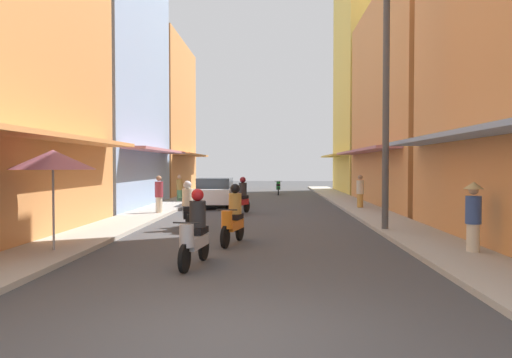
{
  "coord_description": "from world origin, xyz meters",
  "views": [
    {
      "loc": [
        0.58,
        -5.51,
        2.06
      ],
      "look_at": [
        -0.26,
        16.54,
        1.43
      ],
      "focal_mm": 32.95,
      "sensor_mm": 36.0,
      "label": 1
    }
  ],
  "objects_px": {
    "pedestrian_crossing": "(473,215)",
    "utility_pole": "(386,100)",
    "pedestrian_foreground": "(159,196)",
    "pedestrian_far": "(179,189)",
    "motorbike_silver": "(195,232)",
    "motorbike_orange": "(233,217)",
    "pedestrian_midway": "(360,193)",
    "motorbike_green": "(278,188)",
    "vendor_umbrella": "(53,160)",
    "parked_car": "(216,192)",
    "motorbike_red": "(241,197)",
    "motorbike_black": "(187,208)"
  },
  "relations": [
    {
      "from": "pedestrian_crossing",
      "to": "utility_pole",
      "type": "xyz_separation_m",
      "value": [
        -1.09,
        3.76,
        3.11
      ]
    },
    {
      "from": "pedestrian_foreground",
      "to": "pedestrian_far",
      "type": "relative_size",
      "value": 1.06
    },
    {
      "from": "motorbike_silver",
      "to": "pedestrian_foreground",
      "type": "height_order",
      "value": "pedestrian_foreground"
    },
    {
      "from": "motorbike_silver",
      "to": "motorbike_orange",
      "type": "xyz_separation_m",
      "value": [
        0.55,
        2.72,
        0.0
      ]
    },
    {
      "from": "pedestrian_foreground",
      "to": "utility_pole",
      "type": "relative_size",
      "value": 0.21
    },
    {
      "from": "motorbike_silver",
      "to": "pedestrian_far",
      "type": "xyz_separation_m",
      "value": [
        -3.61,
        16.23,
        0.07
      ]
    },
    {
      "from": "pedestrian_crossing",
      "to": "pedestrian_midway",
      "type": "bearing_deg",
      "value": 92.57
    },
    {
      "from": "motorbike_green",
      "to": "pedestrian_foreground",
      "type": "xyz_separation_m",
      "value": [
        -5.05,
        -14.04,
        0.32
      ]
    },
    {
      "from": "motorbike_orange",
      "to": "vendor_umbrella",
      "type": "height_order",
      "value": "vendor_umbrella"
    },
    {
      "from": "motorbike_orange",
      "to": "pedestrian_midway",
      "type": "relative_size",
      "value": 1.1
    },
    {
      "from": "motorbike_silver",
      "to": "parked_car",
      "type": "distance_m",
      "value": 13.84
    },
    {
      "from": "pedestrian_far",
      "to": "motorbike_orange",
      "type": "bearing_deg",
      "value": -72.89
    },
    {
      "from": "motorbike_silver",
      "to": "motorbike_orange",
      "type": "bearing_deg",
      "value": 78.68
    },
    {
      "from": "motorbike_orange",
      "to": "pedestrian_crossing",
      "type": "distance_m",
      "value": 5.78
    },
    {
      "from": "pedestrian_crossing",
      "to": "vendor_umbrella",
      "type": "height_order",
      "value": "vendor_umbrella"
    },
    {
      "from": "parked_car",
      "to": "motorbike_red",
      "type": "bearing_deg",
      "value": -65.43
    },
    {
      "from": "parked_car",
      "to": "motorbike_green",
      "type": "bearing_deg",
      "value": 71.92
    },
    {
      "from": "motorbike_green",
      "to": "motorbike_silver",
      "type": "relative_size",
      "value": 1.0
    },
    {
      "from": "pedestrian_crossing",
      "to": "vendor_umbrella",
      "type": "bearing_deg",
      "value": -178.83
    },
    {
      "from": "motorbike_red",
      "to": "motorbike_black",
      "type": "distance_m",
      "value": 5.16
    },
    {
      "from": "pedestrian_crossing",
      "to": "motorbike_red",
      "type": "bearing_deg",
      "value": 122.55
    },
    {
      "from": "motorbike_red",
      "to": "motorbike_black",
      "type": "xyz_separation_m",
      "value": [
        -1.4,
        -4.97,
        0.0
      ]
    },
    {
      "from": "motorbike_red",
      "to": "utility_pole",
      "type": "height_order",
      "value": "utility_pole"
    },
    {
      "from": "motorbike_green",
      "to": "parked_car",
      "type": "relative_size",
      "value": 0.44
    },
    {
      "from": "utility_pole",
      "to": "motorbike_silver",
      "type": "bearing_deg",
      "value": -135.29
    },
    {
      "from": "utility_pole",
      "to": "motorbike_orange",
      "type": "bearing_deg",
      "value": -153.3
    },
    {
      "from": "motorbike_black",
      "to": "motorbike_silver",
      "type": "distance_m",
      "value": 5.61
    },
    {
      "from": "pedestrian_midway",
      "to": "pedestrian_crossing",
      "type": "distance_m",
      "value": 11.17
    },
    {
      "from": "pedestrian_crossing",
      "to": "pedestrian_far",
      "type": "bearing_deg",
      "value": 122.94
    },
    {
      "from": "pedestrian_crossing",
      "to": "utility_pole",
      "type": "distance_m",
      "value": 5.0
    },
    {
      "from": "vendor_umbrella",
      "to": "parked_car",
      "type": "bearing_deg",
      "value": 80.49
    },
    {
      "from": "pedestrian_crossing",
      "to": "utility_pole",
      "type": "relative_size",
      "value": 0.21
    },
    {
      "from": "motorbike_orange",
      "to": "vendor_umbrella",
      "type": "relative_size",
      "value": 0.74
    },
    {
      "from": "pedestrian_midway",
      "to": "pedestrian_far",
      "type": "height_order",
      "value": "pedestrian_midway"
    },
    {
      "from": "pedestrian_foreground",
      "to": "utility_pole",
      "type": "distance_m",
      "value": 9.93
    },
    {
      "from": "motorbike_red",
      "to": "parked_car",
      "type": "relative_size",
      "value": 0.42
    },
    {
      "from": "pedestrian_midway",
      "to": "utility_pole",
      "type": "distance_m",
      "value": 8.1
    },
    {
      "from": "motorbike_red",
      "to": "motorbike_orange",
      "type": "relative_size",
      "value": 0.97
    },
    {
      "from": "motorbike_black",
      "to": "pedestrian_far",
      "type": "distance_m",
      "value": 11.02
    },
    {
      "from": "motorbike_red",
      "to": "motorbike_black",
      "type": "relative_size",
      "value": 0.97
    },
    {
      "from": "motorbike_red",
      "to": "pedestrian_midway",
      "type": "height_order",
      "value": "pedestrian_midway"
    },
    {
      "from": "motorbike_green",
      "to": "motorbike_silver",
      "type": "xyz_separation_m",
      "value": [
        -1.93,
        -23.67,
        0.2
      ]
    },
    {
      "from": "motorbike_silver",
      "to": "parked_car",
      "type": "bearing_deg",
      "value": 95.4
    },
    {
      "from": "parked_car",
      "to": "pedestrian_crossing",
      "type": "bearing_deg",
      "value": -59.44
    },
    {
      "from": "pedestrian_foreground",
      "to": "pedestrian_far",
      "type": "xyz_separation_m",
      "value": [
        -0.49,
        6.6,
        -0.05
      ]
    },
    {
      "from": "motorbike_black",
      "to": "pedestrian_crossing",
      "type": "bearing_deg",
      "value": -30.33
    },
    {
      "from": "motorbike_silver",
      "to": "pedestrian_far",
      "type": "height_order",
      "value": "motorbike_silver"
    },
    {
      "from": "motorbike_black",
      "to": "vendor_umbrella",
      "type": "distance_m",
      "value": 5.22
    },
    {
      "from": "motorbike_black",
      "to": "pedestrian_far",
      "type": "height_order",
      "value": "motorbike_black"
    },
    {
      "from": "parked_car",
      "to": "pedestrian_midway",
      "type": "bearing_deg",
      "value": -11.5
    }
  ]
}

